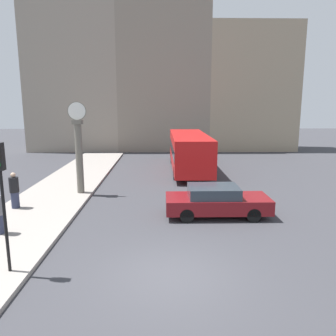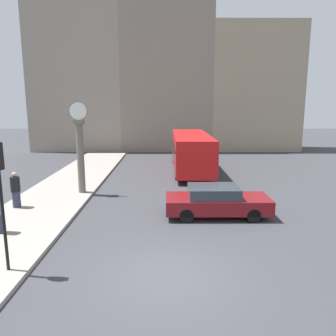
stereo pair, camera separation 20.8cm
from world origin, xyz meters
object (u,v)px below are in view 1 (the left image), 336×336
at_px(sedan_car, 216,201).
at_px(traffic_light_near, 1,181).
at_px(street_clock, 79,150).
at_px(pedestrian_black_jacket, 14,191).
at_px(bus_distant, 189,150).

distance_m(sedan_car, traffic_light_near, 8.83).
relative_size(street_clock, pedestrian_black_jacket, 2.91).
bearing_deg(traffic_light_near, bus_distant, 67.16).
relative_size(sedan_car, traffic_light_near, 1.22).
bearing_deg(bus_distant, sedan_car, -88.05).
bearing_deg(pedestrian_black_jacket, traffic_light_near, -68.04).
height_order(sedan_car, pedestrian_black_jacket, pedestrian_black_jacket).
bearing_deg(street_clock, traffic_light_near, -89.90).
distance_m(traffic_light_near, pedestrian_black_jacket, 6.73).
xyz_separation_m(bus_distant, street_clock, (-6.54, -6.79, 0.93)).
distance_m(street_clock, pedestrian_black_jacket, 3.92).
bearing_deg(bus_distant, street_clock, -133.91).
bearing_deg(traffic_light_near, sedan_car, 36.63).
height_order(sedan_car, traffic_light_near, traffic_light_near).
xyz_separation_m(sedan_car, pedestrian_black_jacket, (-9.30, 0.88, 0.28)).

